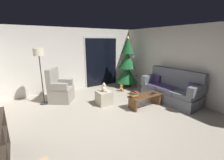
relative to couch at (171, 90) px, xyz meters
The scene contains 17 objects.
ground_plane 2.35m from the couch, behind, with size 7.00×7.00×0.00m, color #9E9384.
wall_back 3.92m from the couch, 127.27° to the left, with size 5.72×0.12×2.50m, color silver.
wall_right 1.01m from the couch, ahead, with size 0.12×6.00×2.50m, color silver.
patio_door_frame 3.22m from the couch, 109.14° to the left, with size 1.60×0.02×2.20m, color silver.
patio_door_glass 3.20m from the couch, 109.25° to the left, with size 1.50×0.02×2.10m, color black.
couch is the anchor object (origin of this frame).
coffee_table 1.08m from the couch, behind, with size 1.10×0.40×0.38m.
remote_black 0.74m from the couch, behind, with size 0.04×0.16×0.02m, color black.
remote_graphite 0.89m from the couch, behind, with size 0.04×0.16×0.02m, color #333338.
book_stack 1.47m from the couch, behind, with size 0.27×0.23×0.14m.
cell_phone 1.48m from the couch, behind, with size 0.07×0.14×0.01m, color black.
christmas_tree 2.22m from the couch, 96.27° to the left, with size 0.94×0.94×2.21m.
armchair 3.74m from the couch, 148.22° to the left, with size 0.96×0.95×1.13m.
floor_lamp 4.36m from the couch, 150.99° to the left, with size 0.32×0.32×1.78m.
ottoman 2.27m from the couch, 154.66° to the left, with size 0.44×0.44×0.43m, color #B2A893.
teddy_bear_cream 2.26m from the couch, 154.73° to the left, with size 0.22×0.21×0.29m.
teddy_bear_honey_by_tree 1.93m from the couch, 114.79° to the left, with size 0.21×0.20×0.29m.
Camera 1 is at (-2.00, -3.12, 2.01)m, focal length 24.77 mm.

